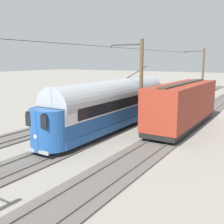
% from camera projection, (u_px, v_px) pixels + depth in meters
% --- Properties ---
extents(ground_plane, '(220.00, 220.00, 0.00)m').
position_uv_depth(ground_plane, '(142.00, 117.00, 28.96)').
color(ground_plane, gray).
extents(track_streetcar_siding, '(2.80, 80.00, 0.18)m').
position_uv_depth(track_streetcar_siding, '(191.00, 122.00, 26.61)').
color(track_streetcar_siding, '#56514C').
rests_on(track_streetcar_siding, ground).
extents(track_adjacent_siding, '(2.80, 80.00, 0.18)m').
position_uv_depth(track_adjacent_siding, '(144.00, 116.00, 29.21)').
color(track_adjacent_siding, '#56514C').
rests_on(track_adjacent_siding, ground).
extents(track_third_siding, '(2.80, 80.00, 0.18)m').
position_uv_depth(track_third_siding, '(104.00, 111.00, 31.81)').
color(track_third_siding, '#56514C').
rests_on(track_third_siding, ground).
extents(vintage_streetcar, '(2.65, 17.97, 5.21)m').
position_uv_depth(vintage_streetcar, '(114.00, 103.00, 23.65)').
color(vintage_streetcar, '#1E4C93').
rests_on(vintage_streetcar, ground).
extents(boxcar_adjacent, '(2.96, 11.79, 3.85)m').
position_uv_depth(boxcar_adjacent, '(183.00, 104.00, 23.92)').
color(boxcar_adjacent, maroon).
rests_on(boxcar_adjacent, ground).
extents(catenary_pole_foreground, '(3.00, 0.28, 7.54)m').
position_uv_depth(catenary_pole_foreground, '(202.00, 75.00, 37.93)').
color(catenary_pole_foreground, '#4C3D28').
rests_on(catenary_pole_foreground, ground).
extents(catenary_pole_mid_near, '(3.00, 0.28, 7.54)m').
position_uv_depth(catenary_pole_mid_near, '(140.00, 86.00, 21.61)').
color(catenary_pole_mid_near, '#4C3D28').
rests_on(catenary_pole_mid_near, ground).
extents(overhead_wire_run, '(2.79, 43.07, 0.18)m').
position_uv_depth(overhead_wire_run, '(117.00, 47.00, 23.05)').
color(overhead_wire_run, black).
rests_on(overhead_wire_run, ground).
extents(spare_tie_stack, '(2.40, 2.40, 0.54)m').
position_uv_depth(spare_tie_stack, '(70.00, 109.00, 32.47)').
color(spare_tie_stack, '#47331E').
rests_on(spare_tie_stack, ground).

